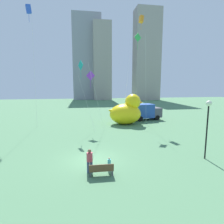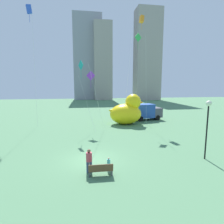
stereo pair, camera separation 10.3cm
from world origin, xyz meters
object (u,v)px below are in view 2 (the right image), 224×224
(person_child, at_px, (109,163))
(lamppost, at_px, (208,115))
(box_truck, at_px, (145,112))
(kite_teal, at_px, (82,68))
(person_adult, at_px, (89,160))
(park_bench, at_px, (101,170))
(kite_purple, at_px, (90,77))
(giant_inflatable_duck, at_px, (127,111))
(kite_blue, at_px, (29,10))
(kite_green, at_px, (139,42))
(kite_orange, at_px, (141,20))

(person_child, relative_size, lamppost, 0.20)
(box_truck, xyz_separation_m, kite_teal, (-10.99, -7.08, 6.90))
(person_adult, bearing_deg, kite_teal, 91.61)
(park_bench, distance_m, lamppost, 9.77)
(kite_teal, xyz_separation_m, kite_purple, (1.12, 1.64, -1.12))
(giant_inflatable_duck, bearing_deg, kite_blue, 179.68)
(giant_inflatable_duck, xyz_separation_m, kite_purple, (-5.77, -2.49, 5.18))
(kite_blue, relative_size, kite_purple, 2.10)
(park_bench, xyz_separation_m, box_truck, (9.90, 19.31, 0.96))
(box_truck, relative_size, kite_green, 0.42)
(giant_inflatable_duck, distance_m, kite_blue, 19.85)
(lamppost, distance_m, kite_orange, 21.88)
(lamppost, distance_m, kite_green, 16.46)
(giant_inflatable_duck, distance_m, kite_purple, 8.15)
(kite_green, bearing_deg, person_adult, -118.52)
(kite_purple, bearing_deg, park_bench, -90.17)
(person_child, distance_m, box_truck, 20.72)
(giant_inflatable_duck, distance_m, kite_teal, 10.21)
(giant_inflatable_duck, height_order, lamppost, lamppost)
(park_bench, height_order, kite_green, kite_green)
(lamppost, bearing_deg, kite_blue, 139.04)
(kite_teal, bearing_deg, person_adult, -88.39)
(giant_inflatable_duck, height_order, kite_orange, kite_orange)
(person_child, relative_size, kite_purple, 0.12)
(person_adult, xyz_separation_m, box_truck, (10.66, 18.63, 0.48))
(giant_inflatable_duck, xyz_separation_m, kite_blue, (-13.83, 0.08, 14.23))
(kite_blue, bearing_deg, person_child, -60.98)
(lamppost, bearing_deg, kite_teal, 133.68)
(kite_purple, bearing_deg, person_adult, -93.48)
(lamppost, bearing_deg, person_adult, -174.54)
(person_child, bearing_deg, kite_teal, 98.69)
(kite_purple, bearing_deg, kite_green, 12.80)
(park_bench, height_order, kite_teal, kite_teal)
(lamppost, distance_m, kite_teal, 15.35)
(lamppost, xyz_separation_m, kite_blue, (-17.06, 14.81, 12.47))
(lamppost, distance_m, kite_purple, 15.58)
(person_adult, height_order, kite_green, kite_green)
(kite_green, bearing_deg, park_bench, -115.19)
(person_child, distance_m, kite_teal, 13.96)
(box_truck, height_order, kite_orange, kite_orange)
(person_adult, distance_m, kite_blue, 23.14)
(giant_inflatable_duck, height_order, kite_blue, kite_blue)
(giant_inflatable_duck, bearing_deg, kite_orange, 43.92)
(box_truck, relative_size, kite_orange, 0.33)
(person_adult, xyz_separation_m, kite_blue, (-7.26, 15.75, 15.31))
(person_child, height_order, kite_purple, kite_purple)
(person_adult, relative_size, kite_blue, 0.10)
(person_child, bearing_deg, lamppost, 5.72)
(kite_orange, height_order, kite_purple, kite_orange)
(lamppost, xyz_separation_m, kite_teal, (-10.13, 10.61, 4.53))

